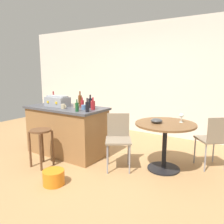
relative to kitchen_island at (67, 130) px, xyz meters
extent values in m
plane|color=#A37A4C|center=(0.80, -0.27, -0.45)|extent=(8.80, 8.80, 0.00)
cube|color=beige|center=(0.80, 2.19, 0.90)|extent=(8.00, 0.10, 2.70)
cube|color=olive|center=(0.00, 0.00, -0.02)|extent=(1.46, 0.70, 0.86)
cube|color=#424247|center=(0.00, 0.00, 0.43)|extent=(1.52, 0.76, 0.04)
cylinder|color=brown|center=(0.19, -0.53, -0.16)|extent=(0.04, 0.04, 0.60)
cylinder|color=brown|center=(-0.07, -0.53, -0.16)|extent=(0.04, 0.04, 0.60)
cylinder|color=brown|center=(-0.07, -0.79, -0.16)|extent=(0.04, 0.04, 0.60)
cylinder|color=brown|center=(0.19, -0.79, -0.16)|extent=(0.04, 0.04, 0.60)
cylinder|color=brown|center=(0.06, -0.66, 0.16)|extent=(0.34, 0.34, 0.03)
cylinder|color=black|center=(1.81, 0.31, -0.44)|extent=(0.52, 0.52, 0.02)
cylinder|color=black|center=(1.81, 0.31, -0.09)|extent=(0.07, 0.07, 0.73)
cylinder|color=brown|center=(1.81, 0.31, 0.29)|extent=(0.94, 0.94, 0.03)
cube|color=#7F705B|center=(1.19, -0.08, 0.03)|extent=(0.55, 0.55, 0.03)
cube|color=#7F705B|center=(1.09, 0.08, 0.23)|extent=(0.32, 0.21, 0.40)
cylinder|color=gray|center=(1.24, 0.15, -0.22)|extent=(0.02, 0.02, 0.46)
cylinder|color=gray|center=(0.95, -0.03, -0.22)|extent=(0.02, 0.02, 0.46)
cylinder|color=gray|center=(1.14, -0.31, -0.22)|extent=(0.02, 0.02, 0.46)
cylinder|color=gray|center=(1.42, -0.13, -0.22)|extent=(0.02, 0.02, 0.46)
cube|color=#7F705B|center=(2.40, 0.81, 0.01)|extent=(0.56, 0.56, 0.03)
cube|color=#7F705B|center=(2.52, 0.67, 0.21)|extent=(0.29, 0.25, 0.40)
cylinder|color=gray|center=(2.38, 0.57, -0.23)|extent=(0.02, 0.02, 0.45)
cylinder|color=gray|center=(2.42, 1.05, -0.23)|extent=(0.02, 0.02, 0.45)
cylinder|color=gray|center=(2.16, 0.83, -0.23)|extent=(0.02, 0.02, 0.45)
cube|color=gray|center=(-0.19, -0.02, 0.54)|extent=(0.44, 0.26, 0.18)
cube|color=gray|center=(-0.19, -0.02, 0.64)|extent=(0.42, 0.16, 0.02)
cube|color=yellow|center=(-0.30, -0.16, 0.54)|extent=(0.04, 0.01, 0.04)
cube|color=yellow|center=(-0.08, -0.16, 0.54)|extent=(0.04, 0.01, 0.04)
cylinder|color=black|center=(0.45, 0.16, 0.53)|extent=(0.08, 0.08, 0.17)
cylinder|color=black|center=(0.45, 0.16, 0.65)|extent=(0.03, 0.03, 0.07)
cylinder|color=maroon|center=(0.60, 0.04, 0.52)|extent=(0.08, 0.08, 0.15)
cylinder|color=maroon|center=(0.60, 0.04, 0.63)|extent=(0.03, 0.03, 0.06)
cylinder|color=maroon|center=(0.32, 0.09, 0.52)|extent=(0.06, 0.06, 0.14)
cylinder|color=maroon|center=(0.32, 0.09, 0.61)|extent=(0.02, 0.02, 0.05)
cylinder|color=maroon|center=(-0.56, 0.22, 0.54)|extent=(0.07, 0.07, 0.17)
cylinder|color=maroon|center=(-0.56, 0.22, 0.66)|extent=(0.03, 0.03, 0.07)
cylinder|color=#603314|center=(0.17, 0.21, 0.55)|extent=(0.07, 0.07, 0.20)
cylinder|color=#603314|center=(0.17, 0.21, 0.69)|extent=(0.03, 0.03, 0.08)
cylinder|color=black|center=(0.66, -0.18, 0.53)|extent=(0.06, 0.06, 0.16)
cylinder|color=black|center=(0.66, -0.18, 0.64)|extent=(0.02, 0.02, 0.06)
cylinder|color=#194C23|center=(0.49, -0.25, 0.52)|extent=(0.06, 0.06, 0.14)
cylinder|color=#194C23|center=(0.49, -0.25, 0.62)|extent=(0.02, 0.02, 0.06)
cylinder|color=#4C7099|center=(0.46, -0.04, 0.49)|extent=(0.08, 0.08, 0.08)
torus|color=#4C7099|center=(0.51, -0.04, 0.49)|extent=(0.05, 0.01, 0.05)
cylinder|color=tan|center=(0.10, -0.17, 0.49)|extent=(0.08, 0.08, 0.08)
torus|color=tan|center=(0.15, -0.17, 0.49)|extent=(0.05, 0.01, 0.05)
cylinder|color=tan|center=(0.21, 0.04, 0.49)|extent=(0.09, 0.09, 0.09)
torus|color=tan|center=(0.27, 0.04, 0.50)|extent=(0.05, 0.01, 0.05)
cylinder|color=silver|center=(1.99, 0.50, 0.31)|extent=(0.06, 0.06, 0.00)
cylinder|color=silver|center=(1.99, 0.50, 0.35)|extent=(0.01, 0.01, 0.08)
ellipsoid|color=silver|center=(1.99, 0.50, 0.42)|extent=(0.07, 0.07, 0.06)
ellipsoid|color=#383838|center=(1.68, 0.25, 0.34)|extent=(0.18, 0.18, 0.07)
cylinder|color=orange|center=(0.69, -0.99, -0.35)|extent=(0.30, 0.30, 0.20)
camera|label=1|loc=(2.96, -3.01, 1.12)|focal=36.22mm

